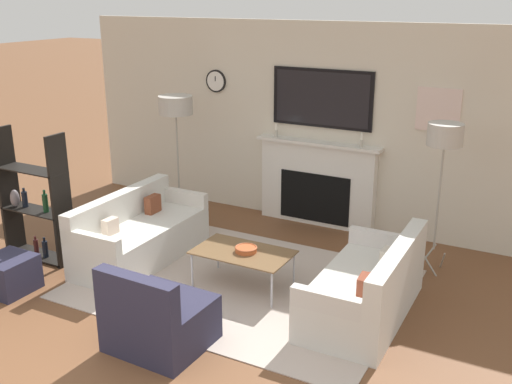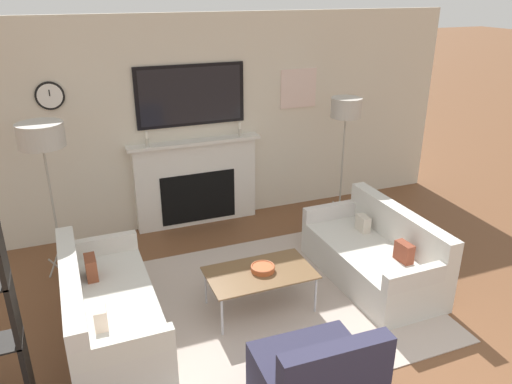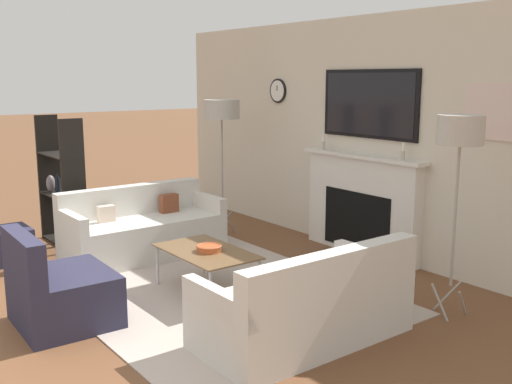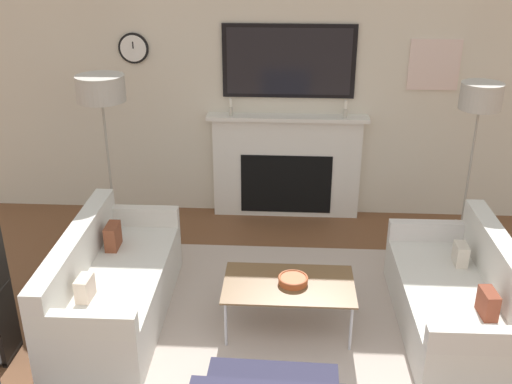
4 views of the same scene
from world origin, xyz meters
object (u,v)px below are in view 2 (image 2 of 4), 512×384
at_px(coffee_table, 260,274).
at_px(armchair, 316,382).
at_px(floor_lamp_left, 41,137).
at_px(couch_right, 375,256).
at_px(decorative_bowl, 263,268).
at_px(floor_lamp_right, 346,110).
at_px(couch_left, 108,313).

bearing_deg(coffee_table, armchair, -94.22).
relative_size(coffee_table, floor_lamp_left, 0.59).
bearing_deg(couch_right, decorative_bowl, -178.20).
bearing_deg(couch_right, floor_lamp_right, 75.57).
height_order(couch_right, decorative_bowl, couch_right).
relative_size(couch_left, couch_right, 1.06).
xyz_separation_m(armchair, coffee_table, (0.10, 1.36, 0.12)).
height_order(decorative_bowl, floor_lamp_left, floor_lamp_left).
bearing_deg(floor_lamp_left, armchair, -58.26).
distance_m(decorative_bowl, floor_lamp_left, 2.56).
distance_m(couch_right, floor_lamp_right, 1.89).
bearing_deg(couch_right, coffee_table, -177.84).
distance_m(couch_right, armchair, 2.04).
height_order(floor_lamp_left, floor_lamp_right, floor_lamp_left).
distance_m(armchair, floor_lamp_left, 3.49).
relative_size(couch_left, armchair, 2.11).
distance_m(coffee_table, decorative_bowl, 0.07).
bearing_deg(armchair, decorative_bowl, 84.44).
xyz_separation_m(couch_right, coffee_table, (-1.37, -0.05, 0.12)).
distance_m(decorative_bowl, floor_lamp_right, 2.44).
xyz_separation_m(couch_left, floor_lamp_right, (3.15, 1.33, 1.27)).
height_order(coffee_table, floor_lamp_right, floor_lamp_right).
xyz_separation_m(floor_lamp_left, floor_lamp_right, (3.51, 0.00, -0.03)).
relative_size(couch_left, decorative_bowl, 7.40).
height_order(couch_left, armchair, armchair).
bearing_deg(floor_lamp_right, couch_right, -104.43).
bearing_deg(floor_lamp_right, decorative_bowl, -140.64).
height_order(armchair, floor_lamp_left, floor_lamp_left).
bearing_deg(couch_left, coffee_table, -2.05).
height_order(coffee_table, floor_lamp_left, floor_lamp_left).
relative_size(armchair, floor_lamp_right, 0.49).
xyz_separation_m(couch_left, floor_lamp_left, (-0.35, 1.33, 1.30)).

